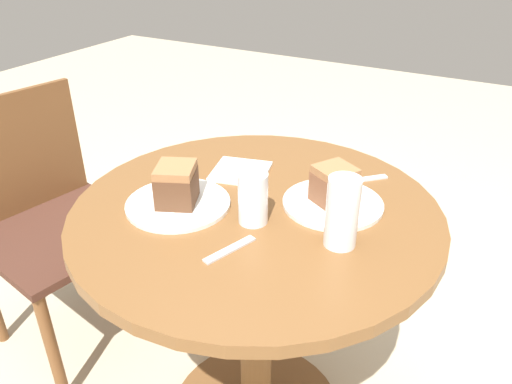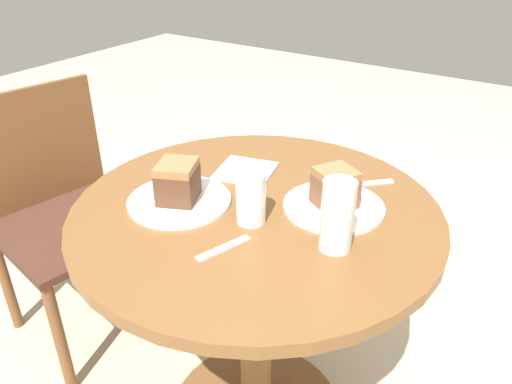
# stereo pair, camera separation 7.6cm
# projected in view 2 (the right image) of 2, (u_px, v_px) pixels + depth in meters

# --- Properties ---
(table) EXTENTS (0.87, 0.87, 0.74)m
(table) POSITION_uv_depth(u_px,v_px,m) (256.00, 276.00, 1.27)
(table) COLOR brown
(table) RESTS_ON ground_plane
(chair) EXTENTS (0.55, 0.53, 0.86)m
(chair) POSITION_uv_depth(u_px,v_px,m) (67.00, 210.00, 1.69)
(chair) COLOR brown
(chair) RESTS_ON ground_plane
(plate_near) EXTENTS (0.24, 0.24, 0.01)m
(plate_near) POSITION_uv_depth(u_px,v_px,m) (334.00, 206.00, 1.16)
(plate_near) COLOR silver
(plate_near) RESTS_ON table
(plate_far) EXTENTS (0.25, 0.25, 0.01)m
(plate_far) POSITION_uv_depth(u_px,v_px,m) (179.00, 201.00, 1.18)
(plate_far) COLOR silver
(plate_far) RESTS_ON table
(cake_slice_near) EXTENTS (0.12, 0.12, 0.09)m
(cake_slice_near) POSITION_uv_depth(u_px,v_px,m) (335.00, 188.00, 1.14)
(cake_slice_near) COLOR brown
(cake_slice_near) RESTS_ON plate_near
(cake_slice_far) EXTENTS (0.12, 0.12, 0.09)m
(cake_slice_far) POSITION_uv_depth(u_px,v_px,m) (178.00, 181.00, 1.16)
(cake_slice_far) COLOR brown
(cake_slice_far) RESTS_ON plate_far
(glass_lemonade) EXTENTS (0.07, 0.07, 0.15)m
(glass_lemonade) POSITION_uv_depth(u_px,v_px,m) (337.00, 219.00, 0.99)
(glass_lemonade) COLOR beige
(glass_lemonade) RESTS_ON table
(glass_water) EXTENTS (0.07, 0.07, 0.12)m
(glass_water) POSITION_uv_depth(u_px,v_px,m) (251.00, 201.00, 1.09)
(glass_water) COLOR silver
(glass_water) RESTS_ON table
(napkin_stack) EXTENTS (0.17, 0.17, 0.01)m
(napkin_stack) POSITION_uv_depth(u_px,v_px,m) (246.00, 171.00, 1.32)
(napkin_stack) COLOR silver
(napkin_stack) RESTS_ON table
(fork) EXTENTS (0.13, 0.13, 0.00)m
(fork) POSITION_uv_depth(u_px,v_px,m) (361.00, 184.00, 1.26)
(fork) COLOR silver
(fork) RESTS_ON table
(spoon) EXTENTS (0.13, 0.06, 0.00)m
(spoon) POSITION_uv_depth(u_px,v_px,m) (224.00, 248.00, 1.02)
(spoon) COLOR silver
(spoon) RESTS_ON table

